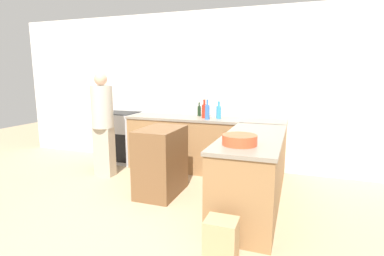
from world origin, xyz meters
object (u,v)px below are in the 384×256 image
hot_sauce_bottle (204,111)px  vinegar_bottle_clear (213,112)px  mixing_bowl (240,140)px  water_bottle_blue (207,112)px  paper_bag (221,241)px  island_table (161,161)px  wine_bottle_dark (199,111)px  dish_soap_bottle (219,112)px  range_oven (120,137)px  person_by_range (103,121)px

hot_sauce_bottle → vinegar_bottle_clear: size_ratio=1.38×
mixing_bowl → water_bottle_blue: 1.78m
paper_bag → island_table: bearing=133.5°
wine_bottle_dark → dish_soap_bottle: (0.39, -0.18, 0.02)m
mixing_bowl → vinegar_bottle_clear: vinegar_bottle_clear is taller
water_bottle_blue → hot_sauce_bottle: size_ratio=1.04×
range_oven → mixing_bowl: mixing_bowl is taller
range_oven → person_by_range: size_ratio=0.56×
vinegar_bottle_clear → dish_soap_bottle: bearing=-41.4°
vinegar_bottle_clear → person_by_range: 1.79m
mixing_bowl → wine_bottle_dark: wine_bottle_dark is taller
hot_sauce_bottle → wine_bottle_dark: size_ratio=1.28×
hot_sauce_bottle → person_by_range: person_by_range is taller
mixing_bowl → range_oven: bearing=145.6°
range_oven → person_by_range: person_by_range is taller
island_table → wine_bottle_dark: (0.11, 1.31, 0.55)m
island_table → wine_bottle_dark: 1.43m
mixing_bowl → hot_sauce_bottle: hot_sauce_bottle is taller
dish_soap_bottle → wine_bottle_dark: bearing=155.6°
dish_soap_bottle → person_by_range: 1.86m
hot_sauce_bottle → paper_bag: bearing=-69.1°
wine_bottle_dark → paper_bag: size_ratio=0.60×
mixing_bowl → person_by_range: (-2.36, 0.96, -0.07)m
paper_bag → range_oven: bearing=136.9°
wine_bottle_dark → water_bottle_blue: bearing=-53.0°
paper_bag → person_by_range: bearing=145.8°
dish_soap_bottle → person_by_range: person_by_range is taller
water_bottle_blue → vinegar_bottle_clear: 0.27m
mixing_bowl → paper_bag: size_ratio=0.91×
hot_sauce_bottle → island_table: bearing=-102.9°
island_table → mixing_bowl: mixing_bowl is taller
water_bottle_blue → hot_sauce_bottle: (-0.10, 0.14, -0.01)m
wine_bottle_dark → vinegar_bottle_clear: size_ratio=1.07×
mixing_bowl → water_bottle_blue: size_ratio=1.13×
range_oven → island_table: bearing=-40.0°
mixing_bowl → hot_sauce_bottle: size_ratio=1.18×
person_by_range → paper_bag: bearing=-34.2°
island_table → mixing_bowl: bearing=-26.6°
wine_bottle_dark → dish_soap_bottle: size_ratio=0.84×
wine_bottle_dark → island_table: bearing=-94.9°
vinegar_bottle_clear → mixing_bowl: bearing=-66.4°
mixing_bowl → vinegar_bottle_clear: (-0.81, 1.85, 0.04)m
mixing_bowl → wine_bottle_dark: bearing=119.2°
island_table → wine_bottle_dark: wine_bottle_dark is taller
hot_sauce_bottle → paper_bag: (0.90, -2.35, -0.84)m
hot_sauce_bottle → wine_bottle_dark: bearing=128.9°
water_bottle_blue → hot_sauce_bottle: 0.17m
island_table → wine_bottle_dark: bearing=85.1°
vinegar_bottle_clear → person_by_range: bearing=-150.4°
range_oven → vinegar_bottle_clear: size_ratio=4.20×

